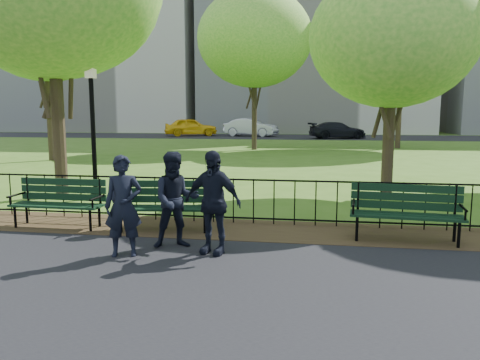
% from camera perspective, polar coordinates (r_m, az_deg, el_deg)
% --- Properties ---
extents(ground, '(120.00, 120.00, 0.00)m').
position_cam_1_polar(ground, '(7.54, -7.98, -8.63)').
color(ground, '#3E671B').
extents(dirt_strip, '(60.00, 1.60, 0.01)m').
position_cam_1_polar(dirt_strip, '(8.93, -5.18, -5.81)').
color(dirt_strip, '#322514').
rests_on(dirt_strip, ground).
extents(far_street, '(70.00, 9.00, 0.01)m').
position_cam_1_polar(far_street, '(42.01, 6.04, 5.27)').
color(far_street, black).
rests_on(far_street, ground).
extents(iron_fence, '(24.06, 0.06, 1.00)m').
position_cam_1_polar(iron_fence, '(9.30, -4.47, -2.17)').
color(iron_fence, black).
rests_on(iron_fence, ground).
extents(apartment_west, '(22.00, 15.00, 26.00)m').
position_cam_1_polar(apartment_west, '(60.93, -15.34, 18.22)').
color(apartment_west, beige).
rests_on(apartment_west, ground).
extents(park_bench_main, '(1.86, 0.75, 1.00)m').
position_cam_1_polar(park_bench_main, '(8.74, -11.39, -2.17)').
color(park_bench_main, black).
rests_on(park_bench_main, ground).
extents(park_bench_left_a, '(1.77, 0.58, 1.00)m').
position_cam_1_polar(park_bench_left_a, '(9.55, -21.15, -2.00)').
color(park_bench_left_a, black).
rests_on(park_bench_left_a, ground).
extents(park_bench_right_a, '(1.88, 0.74, 1.04)m').
position_cam_1_polar(park_bench_right_a, '(8.42, 19.60, -3.07)').
color(park_bench_right_a, black).
rests_on(park_bench_right_a, ground).
extents(lamppost, '(0.31, 0.31, 3.40)m').
position_cam_1_polar(lamppost, '(12.30, -17.49, 6.36)').
color(lamppost, black).
rests_on(lamppost, ground).
extents(tree_near_e, '(4.19, 4.19, 5.84)m').
position_cam_1_polar(tree_near_e, '(12.81, 18.16, 16.26)').
color(tree_near_e, '#2D2116').
rests_on(tree_near_e, ground).
extents(tree_mid_w, '(6.48, 6.48, 9.04)m').
position_cam_1_polar(tree_mid_w, '(23.28, -22.74, 17.79)').
color(tree_mid_w, '#2D2116').
rests_on(tree_mid_w, ground).
extents(tree_far_c, '(6.54, 6.54, 9.12)m').
position_cam_1_polar(tree_far_c, '(27.73, 1.80, 16.88)').
color(tree_far_c, '#2D2116').
rests_on(tree_far_c, ground).
extents(tree_far_e, '(8.15, 8.15, 11.36)m').
position_cam_1_polar(tree_far_e, '(30.52, 19.35, 18.62)').
color(tree_far_e, '#2D2116').
rests_on(tree_far_e, ground).
extents(person_left, '(0.64, 0.51, 1.54)m').
position_cam_1_polar(person_left, '(7.26, -14.03, -3.08)').
color(person_left, black).
rests_on(person_left, asphalt_path).
extents(person_mid, '(0.85, 0.65, 1.55)m').
position_cam_1_polar(person_mid, '(7.56, -7.82, -2.42)').
color(person_mid, black).
rests_on(person_mid, asphalt_path).
extents(person_right, '(1.01, 0.61, 1.60)m').
position_cam_1_polar(person_right, '(7.18, -3.37, -2.72)').
color(person_right, black).
rests_on(person_right, asphalt_path).
extents(taxi, '(5.18, 3.55, 1.64)m').
position_cam_1_polar(taxi, '(43.37, -6.01, 6.45)').
color(taxi, yellow).
rests_on(taxi, far_street).
extents(sedan_silver, '(5.12, 2.80, 1.60)m').
position_cam_1_polar(sedan_silver, '(42.41, 1.35, 6.43)').
color(sedan_silver, '#B8BBC1').
rests_on(sedan_silver, far_street).
extents(sedan_dark, '(5.03, 3.16, 1.36)m').
position_cam_1_polar(sedan_dark, '(39.68, 11.81, 5.95)').
color(sedan_dark, black).
rests_on(sedan_dark, far_street).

